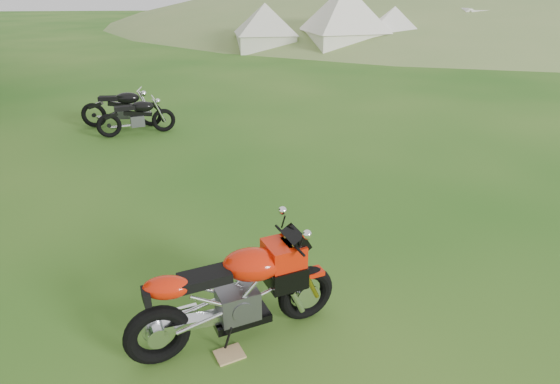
{
  "coord_description": "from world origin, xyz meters",
  "views": [
    {
      "loc": [
        -0.6,
        -5.06,
        3.32
      ],
      "look_at": [
        -0.14,
        0.4,
        0.85
      ],
      "focal_mm": 30.0,
      "sensor_mm": 36.0,
      "label": 1
    }
  ],
  "objects_px": {
    "sport_motorcycle": "(235,287)",
    "tent_mid": "(344,22)",
    "vintage_moto_c": "(136,116)",
    "tent_left": "(265,26)",
    "plywood_board": "(229,354)",
    "tent_right": "(393,28)",
    "caravan": "(490,28)",
    "vintage_moto_d": "(121,107)"
  },
  "relations": [
    {
      "from": "tent_mid",
      "to": "tent_right",
      "type": "xyz_separation_m",
      "value": [
        2.52,
        -0.1,
        -0.3
      ]
    },
    {
      "from": "caravan",
      "to": "vintage_moto_d",
      "type": "bearing_deg",
      "value": -144.12
    },
    {
      "from": "sport_motorcycle",
      "to": "vintage_moto_c",
      "type": "height_order",
      "value": "sport_motorcycle"
    },
    {
      "from": "sport_motorcycle",
      "to": "plywood_board",
      "type": "bearing_deg",
      "value": -126.87
    },
    {
      "from": "sport_motorcycle",
      "to": "plywood_board",
      "type": "height_order",
      "value": "sport_motorcycle"
    },
    {
      "from": "vintage_moto_d",
      "to": "vintage_moto_c",
      "type": "bearing_deg",
      "value": -54.65
    },
    {
      "from": "plywood_board",
      "to": "tent_mid",
      "type": "height_order",
      "value": "tent_mid"
    },
    {
      "from": "tent_left",
      "to": "tent_right",
      "type": "height_order",
      "value": "tent_left"
    },
    {
      "from": "plywood_board",
      "to": "caravan",
      "type": "distance_m",
      "value": 26.27
    },
    {
      "from": "plywood_board",
      "to": "vintage_moto_d",
      "type": "relative_size",
      "value": 0.14
    },
    {
      "from": "vintage_moto_c",
      "to": "tent_right",
      "type": "height_order",
      "value": "tent_right"
    },
    {
      "from": "tent_left",
      "to": "caravan",
      "type": "height_order",
      "value": "tent_left"
    },
    {
      "from": "vintage_moto_c",
      "to": "tent_mid",
      "type": "relative_size",
      "value": 0.51
    },
    {
      "from": "tent_left",
      "to": "sport_motorcycle",
      "type": "bearing_deg",
      "value": -98.58
    },
    {
      "from": "vintage_moto_c",
      "to": "caravan",
      "type": "height_order",
      "value": "caravan"
    },
    {
      "from": "plywood_board",
      "to": "vintage_moto_d",
      "type": "distance_m",
      "value": 8.61
    },
    {
      "from": "plywood_board",
      "to": "tent_right",
      "type": "relative_size",
      "value": 0.1
    },
    {
      "from": "tent_right",
      "to": "caravan",
      "type": "relative_size",
      "value": 0.63
    },
    {
      "from": "vintage_moto_d",
      "to": "plywood_board",
      "type": "bearing_deg",
      "value": -71.02
    },
    {
      "from": "vintage_moto_c",
      "to": "tent_right",
      "type": "bearing_deg",
      "value": 35.09
    },
    {
      "from": "sport_motorcycle",
      "to": "vintage_moto_c",
      "type": "distance_m",
      "value": 7.57
    },
    {
      "from": "vintage_moto_d",
      "to": "tent_left",
      "type": "height_order",
      "value": "tent_left"
    },
    {
      "from": "vintage_moto_c",
      "to": "vintage_moto_d",
      "type": "relative_size",
      "value": 0.91
    },
    {
      "from": "tent_right",
      "to": "caravan",
      "type": "distance_m",
      "value": 5.99
    },
    {
      "from": "sport_motorcycle",
      "to": "tent_right",
      "type": "xyz_separation_m",
      "value": [
        7.91,
        20.67,
        0.57
      ]
    },
    {
      "from": "vintage_moto_c",
      "to": "tent_right",
      "type": "xyz_separation_m",
      "value": [
        10.27,
        13.48,
        0.73
      ]
    },
    {
      "from": "sport_motorcycle",
      "to": "tent_right",
      "type": "bearing_deg",
      "value": 49.23
    },
    {
      "from": "tent_mid",
      "to": "caravan",
      "type": "distance_m",
      "value": 8.46
    },
    {
      "from": "plywood_board",
      "to": "tent_right",
      "type": "height_order",
      "value": "tent_right"
    },
    {
      "from": "tent_mid",
      "to": "tent_right",
      "type": "distance_m",
      "value": 2.54
    },
    {
      "from": "vintage_moto_d",
      "to": "tent_mid",
      "type": "relative_size",
      "value": 0.55
    },
    {
      "from": "vintage_moto_c",
      "to": "tent_left",
      "type": "bearing_deg",
      "value": 57.7
    },
    {
      "from": "sport_motorcycle",
      "to": "tent_mid",
      "type": "bearing_deg",
      "value": 55.63
    },
    {
      "from": "plywood_board",
      "to": "vintage_moto_d",
      "type": "height_order",
      "value": "vintage_moto_d"
    },
    {
      "from": "tent_left",
      "to": "tent_right",
      "type": "relative_size",
      "value": 1.04
    },
    {
      "from": "vintage_moto_d",
      "to": "tent_mid",
      "type": "distance_m",
      "value": 15.32
    },
    {
      "from": "tent_left",
      "to": "tent_right",
      "type": "xyz_separation_m",
      "value": [
        6.45,
        -1.09,
        -0.05
      ]
    },
    {
      "from": "vintage_moto_d",
      "to": "tent_left",
      "type": "distance_m",
      "value": 14.54
    },
    {
      "from": "tent_left",
      "to": "tent_mid",
      "type": "relative_size",
      "value": 0.83
    },
    {
      "from": "plywood_board",
      "to": "vintage_moto_c",
      "type": "distance_m",
      "value": 7.79
    },
    {
      "from": "plywood_board",
      "to": "tent_right",
      "type": "xyz_separation_m",
      "value": [
        7.98,
        20.91,
        1.18
      ]
    },
    {
      "from": "tent_mid",
      "to": "caravan",
      "type": "height_order",
      "value": "tent_mid"
    }
  ]
}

